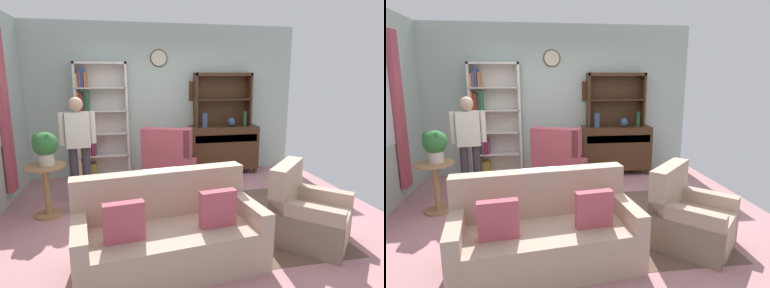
% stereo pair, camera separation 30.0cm
% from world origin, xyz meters
% --- Properties ---
extents(ground_plane, '(5.40, 4.60, 0.02)m').
position_xyz_m(ground_plane, '(0.00, 0.00, -0.01)').
color(ground_plane, '#B27A7F').
extents(wall_back, '(5.00, 0.09, 2.80)m').
position_xyz_m(wall_back, '(0.00, 2.13, 1.40)').
color(wall_back, '#ADC1B7').
rests_on(wall_back, ground_plane).
extents(area_rug, '(2.94, 2.19, 0.01)m').
position_xyz_m(area_rug, '(0.20, -0.30, 0.00)').
color(area_rug, brown).
rests_on(area_rug, ground_plane).
extents(bookshelf, '(0.90, 0.30, 2.10)m').
position_xyz_m(bookshelf, '(-1.26, 1.94, 1.02)').
color(bookshelf, silver).
rests_on(bookshelf, ground_plane).
extents(sideboard, '(1.30, 0.45, 0.92)m').
position_xyz_m(sideboard, '(1.06, 1.86, 0.51)').
color(sideboard, '#422816').
rests_on(sideboard, ground_plane).
extents(sideboard_hutch, '(1.10, 0.26, 1.00)m').
position_xyz_m(sideboard_hutch, '(1.06, 1.97, 1.56)').
color(sideboard_hutch, '#422816').
rests_on(sideboard_hutch, sideboard).
extents(vase_tall, '(0.11, 0.11, 0.27)m').
position_xyz_m(vase_tall, '(0.67, 1.78, 1.05)').
color(vase_tall, '#33476B').
rests_on(vase_tall, sideboard).
extents(vase_round, '(0.15, 0.15, 0.17)m').
position_xyz_m(vase_round, '(1.19, 1.79, 1.01)').
color(vase_round, '#33476B').
rests_on(vase_round, sideboard).
extents(bottle_wine, '(0.07, 0.07, 0.28)m').
position_xyz_m(bottle_wine, '(1.45, 1.77, 1.06)').
color(bottle_wine, '#194223').
rests_on(bottle_wine, sideboard).
extents(couch_floral, '(1.90, 1.09, 0.90)m').
position_xyz_m(couch_floral, '(-0.40, -1.09, 0.31)').
color(couch_floral, tan).
rests_on(couch_floral, ground_plane).
extents(armchair_floral, '(1.08, 1.08, 0.88)m').
position_xyz_m(armchair_floral, '(1.21, -0.92, 0.29)').
color(armchair_floral, tan).
rests_on(armchair_floral, ground_plane).
extents(wingback_chair, '(1.01, 1.02, 1.05)m').
position_xyz_m(wingback_chair, '(-0.09, 1.16, 0.38)').
color(wingback_chair, '#B74C5B').
rests_on(wingback_chair, ground_plane).
extents(plant_stand, '(0.52, 0.52, 0.71)m').
position_xyz_m(plant_stand, '(-1.84, 0.38, 0.44)').
color(plant_stand, '#997047').
rests_on(plant_stand, ground_plane).
extents(potted_plant_large, '(0.32, 0.32, 0.44)m').
position_xyz_m(potted_plant_large, '(-1.82, 0.39, 0.97)').
color(potted_plant_large, beige).
rests_on(potted_plant_large, plant_stand).
extents(potted_plant_small, '(0.22, 0.22, 0.30)m').
position_xyz_m(potted_plant_small, '(-1.47, 0.51, 0.18)').
color(potted_plant_small, gray).
rests_on(potted_plant_small, ground_plane).
extents(person_reading, '(0.53, 0.26, 1.56)m').
position_xyz_m(person_reading, '(-1.48, 0.92, 0.91)').
color(person_reading, '#38333D').
rests_on(person_reading, ground_plane).
extents(coffee_table, '(0.80, 0.50, 0.42)m').
position_xyz_m(coffee_table, '(-0.24, -0.12, 0.35)').
color(coffee_table, '#422816').
rests_on(coffee_table, ground_plane).
extents(book_stack, '(0.20, 0.16, 0.10)m').
position_xyz_m(book_stack, '(-0.15, -0.06, 0.47)').
color(book_stack, '#B22D33').
rests_on(book_stack, coffee_table).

